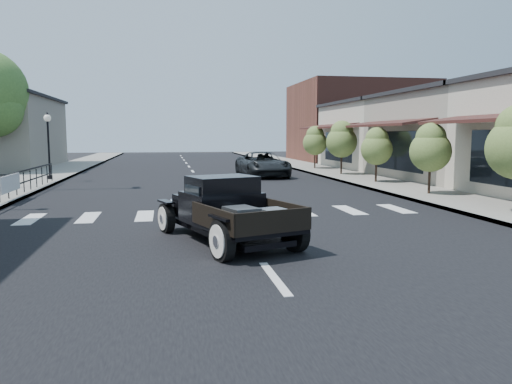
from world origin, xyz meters
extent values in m
plane|color=black|center=(0.00, 0.00, 0.00)|extent=(120.00, 120.00, 0.00)
cube|color=black|center=(0.00, 15.00, 0.01)|extent=(14.00, 80.00, 0.02)
cube|color=gray|center=(-8.50, 15.00, 0.07)|extent=(3.00, 80.00, 0.15)
cube|color=gray|center=(8.50, 15.00, 0.07)|extent=(3.00, 80.00, 0.15)
cube|color=#9F9585|center=(15.00, 13.00, 2.25)|extent=(10.00, 9.00, 4.50)
cube|color=#BBB39E|center=(15.00, 22.00, 2.25)|extent=(10.00, 9.00, 4.50)
cube|color=brown|center=(15.50, 32.00, 3.50)|extent=(11.00, 10.00, 7.00)
imported|color=black|center=(3.75, 17.17, 0.71)|extent=(2.66, 5.25, 1.42)
camera|label=1|loc=(-1.77, -10.98, 2.42)|focal=35.00mm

